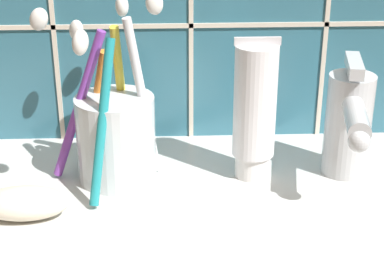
{
  "coord_description": "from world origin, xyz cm",
  "views": [
    {
      "loc": [
        -1.34,
        -52.5,
        33.17
      ],
      "look_at": [
        1.01,
        2.53,
        8.17
      ],
      "focal_mm": 60.0,
      "sensor_mm": 36.0,
      "label": 1
    }
  ],
  "objects": [
    {
      "name": "sink_faucet",
      "position": [
        16.94,
        5.85,
        8.0
      ],
      "size": [
        4.99,
        12.91,
        12.23
      ],
      "rotation": [
        0.0,
        0.0,
        -1.75
      ],
      "color": "silver",
      "rests_on": "sink_counter"
    },
    {
      "name": "toothbrush_cup",
      "position": [
        -6.57,
        6.38,
        7.2
      ],
      "size": [
        13.13,
        13.77,
        19.02
      ],
      "color": "silver",
      "rests_on": "sink_counter"
    },
    {
      "name": "toothpaste_tube",
      "position": [
        7.42,
        6.32,
        9.3
      ],
      "size": [
        4.49,
        4.27,
        14.72
      ],
      "color": "white",
      "rests_on": "sink_counter"
    },
    {
      "name": "soap_bar",
      "position": [
        -14.51,
        -1.07,
        3.46
      ],
      "size": [
        8.17,
        4.31,
        2.91
      ],
      "primitive_type": "ellipsoid",
      "color": "silver",
      "rests_on": "sink_counter"
    },
    {
      "name": "sink_counter",
      "position": [
        0.0,
        0.0,
        1.0
      ],
      "size": [
        59.93,
        33.86,
        2.0
      ],
      "primitive_type": "cube",
      "color": "silver",
      "rests_on": "ground"
    }
  ]
}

